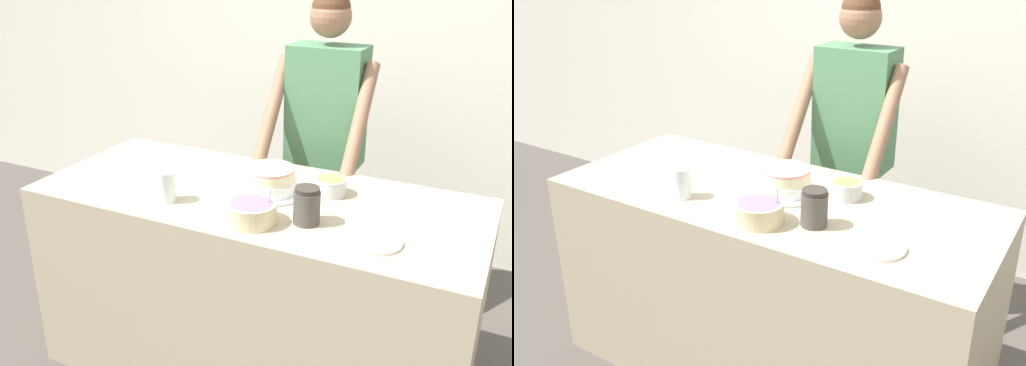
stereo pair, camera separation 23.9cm
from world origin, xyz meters
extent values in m
cube|color=silver|center=(0.00, 1.96, 1.30)|extent=(10.00, 0.05, 2.60)
cube|color=tan|center=(0.00, 0.41, 0.46)|extent=(1.93, 0.82, 0.93)
cylinder|color=#2D2D38|center=(-0.04, 1.14, 0.42)|extent=(0.12, 0.12, 0.84)
cylinder|color=#2D2D38|center=(0.13, 1.14, 0.42)|extent=(0.12, 0.12, 0.84)
cube|color=#4C7F56|center=(0.05, 1.14, 1.15)|extent=(0.39, 0.21, 0.63)
cylinder|color=#8E664C|center=(-0.18, 0.97, 1.14)|extent=(0.07, 0.40, 0.53)
cylinder|color=#8E664C|center=(0.28, 0.97, 1.14)|extent=(0.07, 0.40, 0.53)
sphere|color=#8E664C|center=(0.05, 1.14, 1.60)|extent=(0.21, 0.21, 0.21)
sphere|color=#51331E|center=(0.05, 1.14, 1.64)|extent=(0.19, 0.19, 0.19)
cylinder|color=silver|center=(0.04, 0.45, 0.93)|extent=(0.31, 0.31, 0.01)
cylinder|color=white|center=(0.04, 0.45, 0.96)|extent=(0.23, 0.23, 0.05)
cylinder|color=#F4EABC|center=(0.04, 0.45, 1.01)|extent=(0.22, 0.22, 0.05)
cylinder|color=pink|center=(0.04, 0.45, 1.04)|extent=(0.22, 0.22, 0.01)
cylinder|color=silver|center=(0.29, 0.55, 0.96)|extent=(0.14, 0.14, 0.07)
cylinder|color=#F2DB4C|center=(0.29, 0.55, 0.99)|extent=(0.12, 0.12, 0.01)
cylinder|color=beige|center=(0.10, 0.16, 0.97)|extent=(0.20, 0.20, 0.08)
cylinder|color=#9E66B7|center=(0.10, 0.16, 1.00)|extent=(0.17, 0.17, 0.01)
cylinder|color=silver|center=(0.16, 0.20, 1.01)|extent=(0.06, 0.08, 0.15)
cylinder|color=silver|center=(-0.31, 0.18, 0.99)|extent=(0.08, 0.08, 0.13)
cylinder|color=white|center=(0.57, 0.21, 0.93)|extent=(0.21, 0.21, 0.01)
cylinder|color=#4C4742|center=(0.29, 0.25, 0.99)|extent=(0.10, 0.10, 0.13)
cylinder|color=#322D28|center=(0.29, 0.25, 1.07)|extent=(0.10, 0.10, 0.02)
camera|label=1|loc=(0.99, -1.61, 1.91)|focal=40.00mm
camera|label=2|loc=(1.20, -1.50, 1.91)|focal=40.00mm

